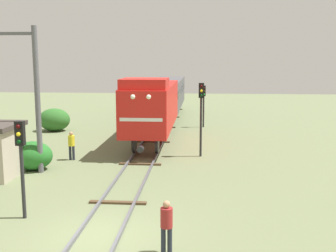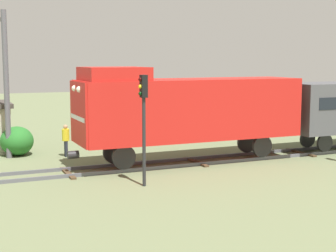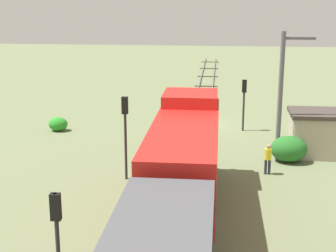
{
  "view_description": "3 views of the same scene",
  "coord_description": "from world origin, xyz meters",
  "px_view_note": "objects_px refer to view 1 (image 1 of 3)",
  "views": [
    {
      "loc": [
        3.43,
        -13.32,
        6.01
      ],
      "look_at": [
        1.15,
        14.99,
        1.37
      ],
      "focal_mm": 45.0,
      "sensor_mm": 36.0,
      "label": 1
    },
    {
      "loc": [
        22.49,
        4.77,
        5.12
      ],
      "look_at": [
        -0.96,
        14.92,
        1.79
      ],
      "focal_mm": 55.0,
      "sensor_mm": 36.0,
      "label": 2
    },
    {
      "loc": [
        -1.5,
        37.63,
        9.8
      ],
      "look_at": [
        1.23,
        11.19,
        2.79
      ],
      "focal_mm": 55.0,
      "sensor_mm": 36.0,
      "label": 3
    }
  ],
  "objects_px": {
    "traffic_signal_near": "(21,151)",
    "worker_by_signal": "(71,143)",
    "traffic_signal_far": "(204,98)",
    "catenary_mast": "(36,96)",
    "passenger_car_leading": "(168,92)",
    "worker_near_track": "(167,223)",
    "traffic_signal_mid": "(201,106)",
    "locomotive": "(152,105)"
  },
  "relations": [
    {
      "from": "traffic_signal_near",
      "to": "worker_by_signal",
      "type": "bearing_deg",
      "value": 96.27
    },
    {
      "from": "worker_near_track",
      "to": "worker_by_signal",
      "type": "relative_size",
      "value": 1.0
    },
    {
      "from": "worker_by_signal",
      "to": "passenger_car_leading",
      "type": "bearing_deg",
      "value": 133.99
    },
    {
      "from": "traffic_signal_near",
      "to": "passenger_car_leading",
      "type": "bearing_deg",
      "value": 83.36
    },
    {
      "from": "traffic_signal_near",
      "to": "traffic_signal_mid",
      "type": "relative_size",
      "value": 0.82
    },
    {
      "from": "traffic_signal_near",
      "to": "catenary_mast",
      "type": "bearing_deg",
      "value": 106.5
    },
    {
      "from": "catenary_mast",
      "to": "worker_near_track",
      "type": "bearing_deg",
      "value": -49.54
    },
    {
      "from": "passenger_car_leading",
      "to": "worker_by_signal",
      "type": "distance_m",
      "value": 18.9
    },
    {
      "from": "passenger_car_leading",
      "to": "worker_near_track",
      "type": "xyz_separation_m",
      "value": [
        2.4,
        -29.93,
        -1.53
      ]
    },
    {
      "from": "locomotive",
      "to": "catenary_mast",
      "type": "height_order",
      "value": "catenary_mast"
    },
    {
      "from": "worker_near_track",
      "to": "worker_by_signal",
      "type": "bearing_deg",
      "value": 112.53
    },
    {
      "from": "traffic_signal_near",
      "to": "traffic_signal_far",
      "type": "xyz_separation_m",
      "value": [
        6.8,
        21.63,
        -0.06
      ]
    },
    {
      "from": "locomotive",
      "to": "worker_near_track",
      "type": "bearing_deg",
      "value": -81.77
    },
    {
      "from": "passenger_car_leading",
      "to": "traffic_signal_mid",
      "type": "relative_size",
      "value": 3.11
    },
    {
      "from": "locomotive",
      "to": "worker_near_track",
      "type": "height_order",
      "value": "locomotive"
    },
    {
      "from": "passenger_car_leading",
      "to": "catenary_mast",
      "type": "relative_size",
      "value": 1.84
    },
    {
      "from": "traffic_signal_near",
      "to": "worker_near_track",
      "type": "relative_size",
      "value": 2.18
    },
    {
      "from": "traffic_signal_far",
      "to": "worker_near_track",
      "type": "relative_size",
      "value": 2.13
    },
    {
      "from": "passenger_car_leading",
      "to": "worker_by_signal",
      "type": "relative_size",
      "value": 8.24
    },
    {
      "from": "passenger_car_leading",
      "to": "traffic_signal_far",
      "type": "xyz_separation_m",
      "value": [
        3.6,
        -5.84,
        0.01
      ]
    },
    {
      "from": "traffic_signal_far",
      "to": "catenary_mast",
      "type": "height_order",
      "value": "catenary_mast"
    },
    {
      "from": "catenary_mast",
      "to": "worker_by_signal",
      "type": "bearing_deg",
      "value": 72.89
    },
    {
      "from": "passenger_car_leading",
      "to": "traffic_signal_mid",
      "type": "distance_m",
      "value": 17.19
    },
    {
      "from": "passenger_car_leading",
      "to": "traffic_signal_mid",
      "type": "xyz_separation_m",
      "value": [
        3.4,
        -16.84,
        0.59
      ]
    },
    {
      "from": "locomotive",
      "to": "traffic_signal_mid",
      "type": "xyz_separation_m",
      "value": [
        3.4,
        -3.51,
        0.34
      ]
    },
    {
      "from": "traffic_signal_near",
      "to": "worker_near_track",
      "type": "bearing_deg",
      "value": -23.7
    },
    {
      "from": "traffic_signal_near",
      "to": "worker_near_track",
      "type": "distance_m",
      "value": 6.32
    },
    {
      "from": "locomotive",
      "to": "traffic_signal_near",
      "type": "distance_m",
      "value": 14.49
    },
    {
      "from": "traffic_signal_near",
      "to": "worker_by_signal",
      "type": "distance_m",
      "value": 9.3
    },
    {
      "from": "traffic_signal_far",
      "to": "catenary_mast",
      "type": "relative_size",
      "value": 0.48
    },
    {
      "from": "catenary_mast",
      "to": "traffic_signal_near",
      "type": "bearing_deg",
      "value": -73.5
    },
    {
      "from": "traffic_signal_mid",
      "to": "worker_by_signal",
      "type": "bearing_deg",
      "value": -168.67
    },
    {
      "from": "passenger_car_leading",
      "to": "worker_near_track",
      "type": "relative_size",
      "value": 8.24
    },
    {
      "from": "traffic_signal_mid",
      "to": "traffic_signal_far",
      "type": "distance_m",
      "value": 11.02
    },
    {
      "from": "passenger_car_leading",
      "to": "worker_by_signal",
      "type": "bearing_deg",
      "value": -102.88
    },
    {
      "from": "passenger_car_leading",
      "to": "traffic_signal_far",
      "type": "distance_m",
      "value": 6.86
    },
    {
      "from": "passenger_car_leading",
      "to": "traffic_signal_near",
      "type": "xyz_separation_m",
      "value": [
        -3.2,
        -27.47,
        0.07
      ]
    },
    {
      "from": "locomotive",
      "to": "passenger_car_leading",
      "type": "height_order",
      "value": "locomotive"
    },
    {
      "from": "traffic_signal_mid",
      "to": "worker_near_track",
      "type": "distance_m",
      "value": 13.29
    },
    {
      "from": "passenger_car_leading",
      "to": "catenary_mast",
      "type": "xyz_separation_m",
      "value": [
        -5.06,
        -21.17,
        1.52
      ]
    },
    {
      "from": "passenger_car_leading",
      "to": "traffic_signal_near",
      "type": "relative_size",
      "value": 3.77
    },
    {
      "from": "passenger_car_leading",
      "to": "traffic_signal_far",
      "type": "height_order",
      "value": "passenger_car_leading"
    }
  ]
}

